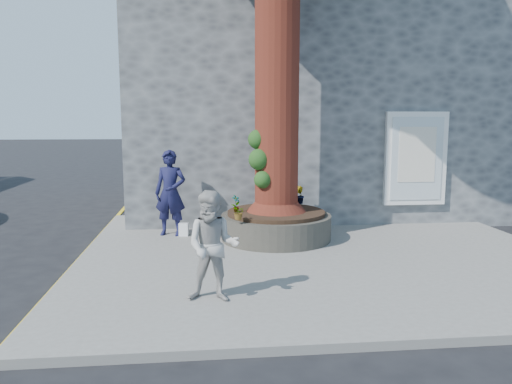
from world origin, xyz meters
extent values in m
plane|color=black|center=(0.00, 0.00, 0.00)|extent=(120.00, 120.00, 0.00)
cube|color=slate|center=(1.50, 1.00, 0.06)|extent=(9.00, 8.00, 0.12)
cube|color=yellow|center=(-3.05, 1.00, 0.00)|extent=(0.10, 30.00, 0.01)
cube|color=#4B4D50|center=(2.50, 7.20, 3.00)|extent=(10.00, 8.00, 6.00)
cube|color=black|center=(2.50, 7.20, 6.15)|extent=(10.30, 8.30, 0.30)
cube|color=white|center=(4.30, 3.14, 1.70)|extent=(1.50, 0.12, 2.20)
cube|color=silver|center=(4.30, 3.08, 1.70)|extent=(1.25, 0.04, 1.95)
cube|color=silver|center=(4.30, 3.06, 1.80)|extent=(0.90, 0.02, 1.30)
cylinder|color=black|center=(0.80, 2.00, 0.38)|extent=(2.30, 2.30, 0.52)
cylinder|color=black|center=(0.80, 2.00, 0.68)|extent=(2.04, 2.04, 0.08)
cylinder|color=#4A1912|center=(0.80, 2.00, 4.47)|extent=(0.90, 0.90, 7.50)
cone|color=#4A1912|center=(0.80, 2.00, 1.07)|extent=(1.24, 1.24, 0.70)
sphere|color=#194216|center=(0.42, 1.80, 1.82)|extent=(0.44, 0.44, 0.44)
sphere|color=#194216|center=(0.48, 1.70, 1.42)|extent=(0.36, 0.36, 0.36)
sphere|color=#194216|center=(0.40, 1.92, 2.22)|extent=(0.40, 0.40, 0.40)
imported|color=#141537|center=(-1.42, 2.60, 1.05)|extent=(0.76, 0.59, 1.86)
imported|color=#ABA7A3|center=(-0.60, -1.48, 0.89)|extent=(0.85, 0.72, 1.55)
cube|color=white|center=(-1.15, 2.47, 0.26)|extent=(0.22, 0.15, 0.28)
imported|color=gray|center=(-0.05, 1.94, 0.90)|extent=(0.23, 0.22, 0.36)
imported|color=gray|center=(1.46, 2.85, 0.92)|extent=(0.31, 0.31, 0.40)
imported|color=gray|center=(1.24, 2.85, 0.89)|extent=(0.20, 0.20, 0.33)
imported|color=gray|center=(-0.05, 1.15, 0.86)|extent=(0.26, 0.28, 0.29)
camera|label=1|loc=(-0.71, -8.18, 2.63)|focal=35.00mm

